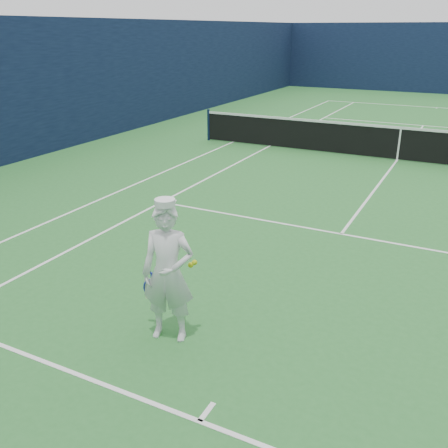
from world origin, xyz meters
name	(u,v)px	position (x,y,z in m)	size (l,w,h in m)	color
ground	(397,161)	(0.00, 0.00, 0.00)	(80.00, 80.00, 0.00)	#2A6E2D
court_markings	(397,160)	(0.00, 0.00, 0.00)	(11.03, 23.83, 0.01)	white
windscreen_fence	(406,92)	(0.00, 0.00, 2.00)	(20.12, 36.12, 4.00)	#0E1936
tennis_net	(399,142)	(0.00, 0.00, 0.55)	(12.88, 0.09, 1.07)	#141E4C
tennis_player	(168,273)	(-1.07, -10.74, 0.90)	(0.85, 0.59, 1.85)	white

